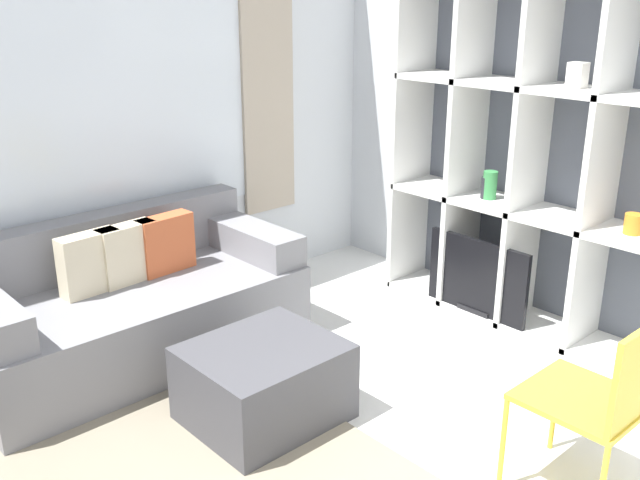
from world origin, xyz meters
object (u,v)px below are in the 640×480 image
couch_main (131,305)px  folding_chair (605,394)px  ottoman (264,383)px  shelving_unit (532,154)px

couch_main → folding_chair: folding_chair is taller
ottoman → folding_chair: folding_chair is taller
ottoman → folding_chair: bearing=-65.8°
shelving_unit → couch_main: (-2.08, 1.24, -0.78)m
shelving_unit → ottoman: 2.14m
folding_chair → shelving_unit: bearing=-137.3°
shelving_unit → ottoman: (-1.94, 0.20, -0.89)m
folding_chair → ottoman: bearing=-65.8°
ottoman → shelving_unit: bearing=-5.8°
couch_main → ottoman: bearing=-82.2°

